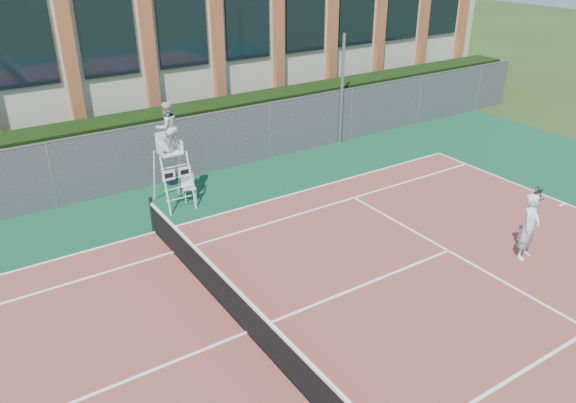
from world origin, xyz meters
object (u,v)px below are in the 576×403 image
steel_pole (342,90)px  umpire_chair (167,130)px  plastic_chair (188,184)px  tennis_player (529,226)px

steel_pole → umpire_chair: (-8.11, -1.65, 0.26)m
plastic_chair → tennis_player: bearing=-54.1°
plastic_chair → umpire_chair: bearing=-178.3°
umpire_chair → tennis_player: bearing=-51.7°
steel_pole → umpire_chair: bearing=-168.5°
tennis_player → plastic_chair: bearing=125.9°
steel_pole → plastic_chair: 7.94m
steel_pole → tennis_player: (-1.51, -10.03, -1.27)m
plastic_chair → steel_pole: bearing=12.2°
umpire_chair → tennis_player: (6.61, -8.37, -1.53)m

